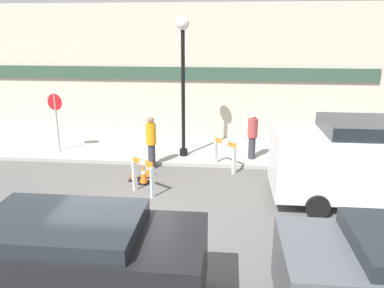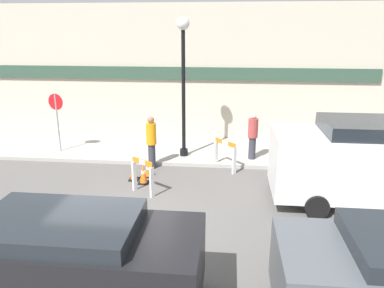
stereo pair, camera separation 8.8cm
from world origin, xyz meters
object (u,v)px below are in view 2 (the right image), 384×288
person_worker (151,141)px  person_pedestrian (253,135)px  streetlamp_post (183,69)px  parked_car_1 (62,257)px  work_van (379,160)px  stop_sign (57,113)px

person_worker → person_pedestrian: bearing=46.9°
streetlamp_post → parked_car_1: streetlamp_post is taller
person_pedestrian → parked_car_1: bearing=66.4°
person_worker → work_van: (6.48, -2.00, 0.28)m
parked_car_1 → work_van: size_ratio=0.83×
stop_sign → person_worker: bearing=174.4°
person_worker → parked_car_1: person_worker is taller
stop_sign → streetlamp_post: bearing=-169.4°
person_worker → parked_car_1: (-0.07, -6.64, -0.01)m
streetlamp_post → person_worker: (-0.95, -1.08, -2.25)m
work_van → stop_sign: bearing=162.9°
parked_car_1 → work_van: work_van is taller
parked_car_1 → person_worker: bearing=89.4°
person_worker → person_pedestrian: person_worker is taller
person_pedestrian → parked_car_1: (-3.45, -7.61, -0.04)m
parked_car_1 → streetlamp_post: bearing=82.5°
person_worker → work_van: 6.79m
stop_sign → person_worker: stop_sign is taller
person_pedestrian → work_van: bearing=137.0°
person_pedestrian → parked_car_1: person_pedestrian is taller
person_worker → work_van: size_ratio=0.33×
person_worker → stop_sign: bearing=-166.0°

